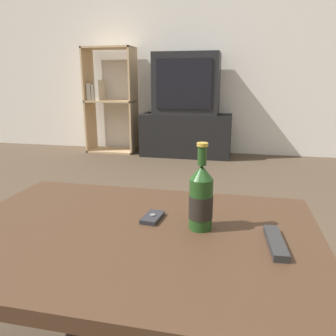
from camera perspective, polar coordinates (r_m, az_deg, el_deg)
The scene contains 8 objects.
back_wall at distance 3.92m, azimuth 8.46°, elevation 21.73°, with size 8.00×0.05×2.60m.
coffee_table at distance 1.03m, azimuth -6.02°, elevation -13.48°, with size 1.10×0.76×0.41m.
tv_stand at distance 3.71m, azimuth 3.14°, elevation 5.73°, with size 0.99×0.38×0.47m.
television at distance 3.66m, azimuth 3.25°, elevation 14.41°, with size 0.70×0.38×0.65m.
bookshelf at distance 3.97m, azimuth -10.35°, elevation 11.70°, with size 0.57×0.30×1.20m.
beer_bottle at distance 0.98m, azimuth 5.76°, elevation -5.27°, with size 0.07×0.07×0.26m.
cell_phone at distance 1.06m, azimuth -2.69°, elevation -8.58°, with size 0.06×0.10×0.02m.
remote_control at distance 0.95m, azimuth 18.22°, elevation -12.21°, with size 0.05×0.18×0.02m.
Camera 1 is at (0.29, -0.85, 0.84)m, focal length 35.00 mm.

